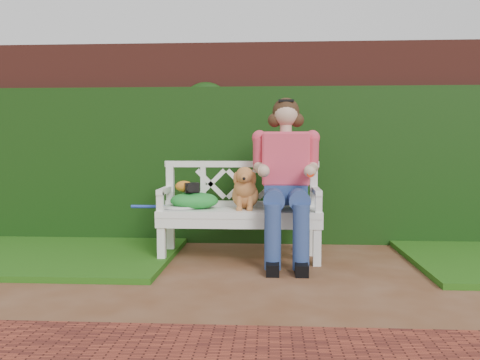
{
  "coord_description": "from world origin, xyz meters",
  "views": [
    {
      "loc": [
        -0.18,
        -3.88,
        1.08
      ],
      "look_at": [
        -0.47,
        0.82,
        0.75
      ],
      "focal_mm": 38.0,
      "sensor_mm": 36.0,
      "label": 1
    }
  ],
  "objects": [
    {
      "name": "camera_item",
      "position": [
        -0.92,
        0.81,
        0.68
      ],
      "size": [
        0.16,
        0.14,
        0.09
      ],
      "primitive_type": "cube",
      "rotation": [
        0.0,
        0.0,
        0.33
      ],
      "color": "black",
      "rests_on": "green_bag"
    },
    {
      "name": "ivy_hedge",
      "position": [
        0.0,
        1.68,
        0.85
      ],
      "size": [
        10.0,
        0.18,
        1.7
      ],
      "primitive_type": "cube",
      "color": "#16340C",
      "rests_on": "ground"
    },
    {
      "name": "ground",
      "position": [
        0.0,
        0.0,
        0.0
      ],
      "size": [
        60.0,
        60.0,
        0.0
      ],
      "primitive_type": "plane",
      "color": "#572F18"
    },
    {
      "name": "green_bag",
      "position": [
        -0.9,
        0.83,
        0.56
      ],
      "size": [
        0.56,
        0.51,
        0.15
      ],
      "primitive_type": null,
      "rotation": [
        0.0,
        0.0,
        -0.42
      ],
      "color": "#1E6D19",
      "rests_on": "garden_bench"
    },
    {
      "name": "baseball_glove",
      "position": [
        -1.0,
        0.84,
        0.69
      ],
      "size": [
        0.18,
        0.14,
        0.11
      ],
      "primitive_type": "ellipsoid",
      "rotation": [
        0.0,
        0.0,
        -0.11
      ],
      "color": "#C3731E",
      "rests_on": "green_bag"
    },
    {
      "name": "dog",
      "position": [
        -0.42,
        0.81,
        0.68
      ],
      "size": [
        0.39,
        0.44,
        0.4
      ],
      "primitive_type": null,
      "rotation": [
        0.0,
        0.0,
        -0.38
      ],
      "color": "#A56C22",
      "rests_on": "garden_bench"
    },
    {
      "name": "garden_bench",
      "position": [
        -0.47,
        0.82,
        0.24
      ],
      "size": [
        1.59,
        0.62,
        0.48
      ],
      "primitive_type": null,
      "rotation": [
        0.0,
        0.0,
        0.01
      ],
      "color": "white",
      "rests_on": "ground"
    },
    {
      "name": "seated_woman",
      "position": [
        -0.04,
        0.8,
        0.77
      ],
      "size": [
        0.78,
        0.96,
        1.54
      ],
      "primitive_type": null,
      "rotation": [
        0.0,
        0.0,
        -0.16
      ],
      "color": "#F03E60",
      "rests_on": "ground"
    },
    {
      "name": "tennis_racket",
      "position": [
        -1.07,
        0.81,
        0.5
      ],
      "size": [
        0.69,
        0.33,
        0.03
      ],
      "primitive_type": null,
      "rotation": [
        0.0,
        0.0,
        0.08
      ],
      "color": "beige",
      "rests_on": "garden_bench"
    },
    {
      "name": "brick_wall",
      "position": [
        0.0,
        1.9,
        1.1
      ],
      "size": [
        10.0,
        0.3,
        2.2
      ],
      "primitive_type": "cube",
      "color": "#5D271F",
      "rests_on": "ground"
    },
    {
      "name": "grass_left",
      "position": [
        -2.4,
        0.9,
        0.03
      ],
      "size": [
        2.6,
        2.0,
        0.05
      ],
      "primitive_type": "cube",
      "color": "#1C4B10",
      "rests_on": "ground"
    }
  ]
}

